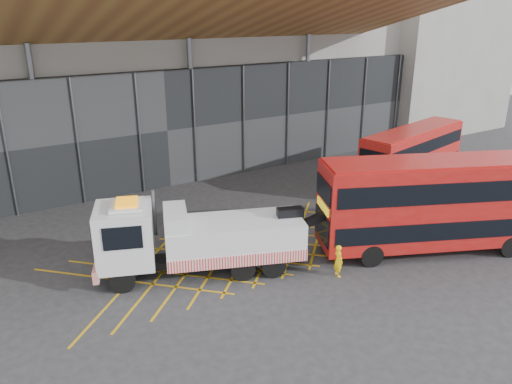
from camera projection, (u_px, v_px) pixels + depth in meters
ground_plane at (222, 256)px, 25.36m from camera, size 120.00×120.00×0.00m
road_markings at (261, 244)px, 26.55m from camera, size 21.56×7.16×0.01m
construction_building at (126, 48)px, 37.85m from camera, size 55.00×23.97×18.00m
east_building at (422, 28)px, 50.56m from camera, size 15.00×12.00×20.00m
recovery_truck at (194, 238)px, 23.11m from camera, size 11.06×5.94×3.93m
bus_towed at (439, 201)px, 25.05m from camera, size 12.06×7.40×4.88m
bus_second at (412, 154)px, 34.80m from camera, size 10.32×4.48×4.09m
worker at (338, 261)px, 23.20m from camera, size 0.48×0.63×1.57m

